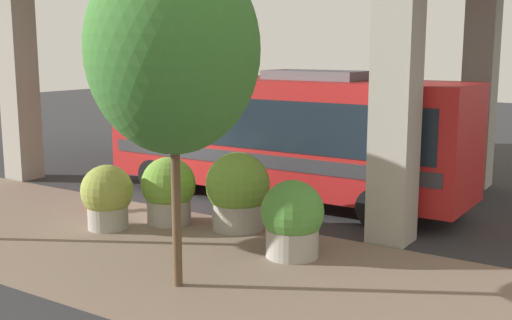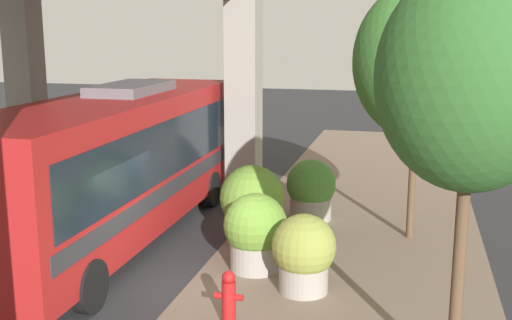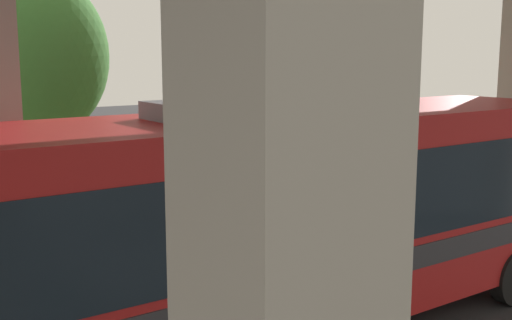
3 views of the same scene
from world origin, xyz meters
The scene contains 10 objects.
ground_plane centered at (0.00, 0.00, 0.00)m, with size 80.00×80.00×0.00m, color #2D2D30.
sidewalk_strip centered at (-3.00, 0.00, 0.01)m, with size 6.00×40.00×0.02m.
bus centered at (2.53, -2.31, 2.01)m, with size 2.76×10.63×3.70m.
fire_hydrant centered at (-1.28, 1.27, 0.50)m, with size 0.51×0.25×0.98m.
planter_front centered at (-1.12, -1.29, 0.84)m, with size 1.35×1.35×1.67m.
planter_middle centered at (-1.69, -5.15, 0.81)m, with size 1.32×1.32×1.64m.
planter_back centered at (-2.31, -0.39, 0.80)m, with size 1.25×1.25×1.57m.
planter_extra centered at (-0.61, -3.02, 0.93)m, with size 1.54×1.54×1.88m.
street_tree_near centered at (-4.96, 2.20, 4.41)m, with size 2.59×2.59×5.98m.
street_tree_far centered at (-4.28, -4.23, 4.28)m, with size 3.03×3.03×6.10m.
Camera 3 is at (10.01, -8.37, 4.36)m, focal length 45.00 mm.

